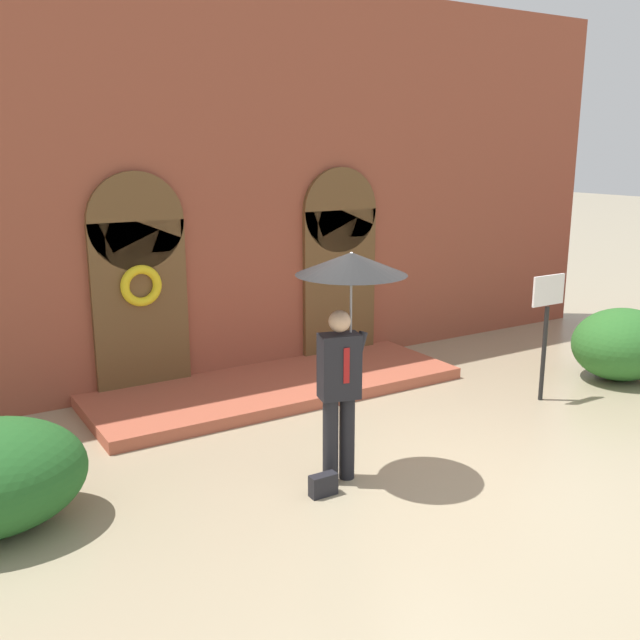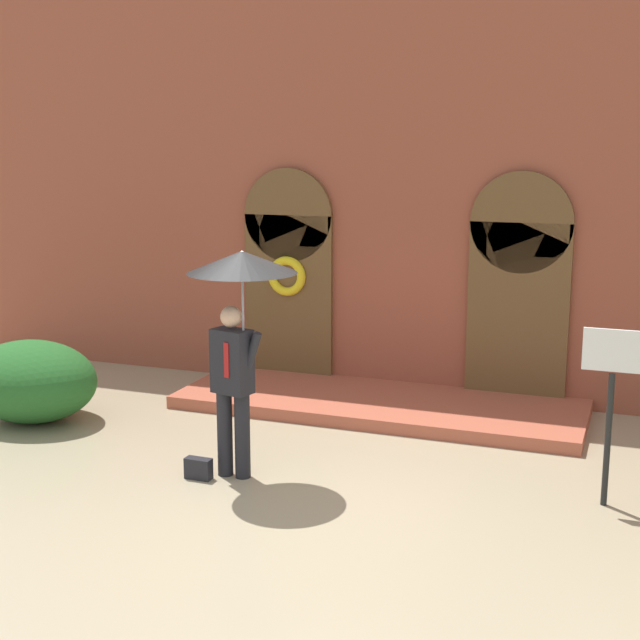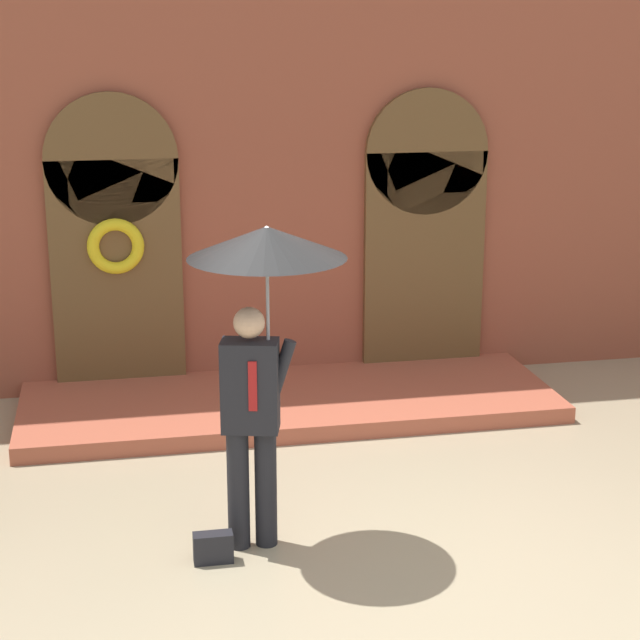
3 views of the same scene
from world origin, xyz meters
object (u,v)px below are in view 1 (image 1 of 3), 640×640
at_px(person_with_umbrella, 348,298).
at_px(sign_post, 547,317).
at_px(shrub_right, 622,344).
at_px(handbag, 323,485).

height_order(person_with_umbrella, sign_post, person_with_umbrella).
xyz_separation_m(sign_post, shrub_right, (1.72, 0.03, -0.64)).
bearing_deg(sign_post, shrub_right, 1.02).
relative_size(person_with_umbrella, shrub_right, 1.53).
relative_size(handbag, sign_post, 0.16).
bearing_deg(handbag, sign_post, 11.66).
bearing_deg(shrub_right, sign_post, -178.98).
relative_size(person_with_umbrella, sign_post, 1.37).
distance_m(handbag, shrub_right, 5.74).
bearing_deg(handbag, person_with_umbrella, 26.74).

